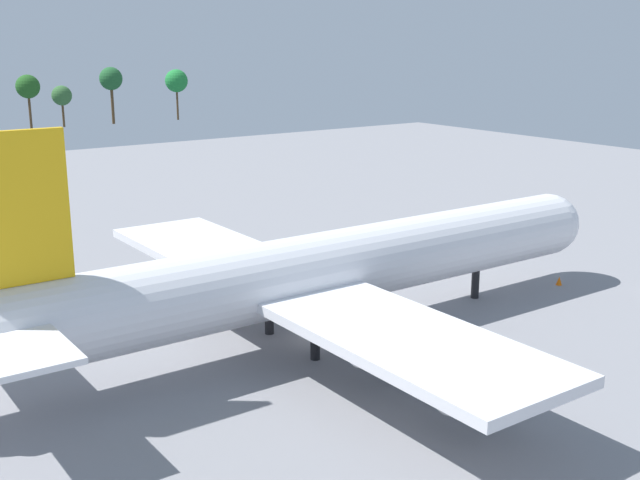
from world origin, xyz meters
TOP-DOWN VIEW (x-y plane):
  - ground_plane at (0.00, 0.00)m, footprint 232.79×232.79m
  - cargo_airplane at (-0.30, 0.00)m, footprint 58.20×47.26m
  - catering_truck at (-12.06, 16.21)m, footprint 4.83×4.54m
  - safety_cone_nose at (26.19, -1.93)m, footprint 0.57×0.57m
  - tree_line_backdrop at (28.75, 161.39)m, footprint 81.53×6.40m

SIDE VIEW (x-z plane):
  - ground_plane at x=0.00m, z-range 0.00..0.00m
  - safety_cone_nose at x=26.19m, z-range 0.00..0.82m
  - catering_truck at x=-12.06m, z-range 0.02..2.29m
  - cargo_airplane at x=-0.30m, z-range -3.30..14.12m
  - tree_line_backdrop at x=28.75m, z-range 2.50..17.64m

